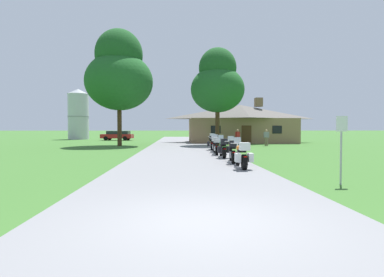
% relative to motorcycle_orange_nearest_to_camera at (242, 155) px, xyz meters
% --- Properties ---
extents(ground_plane, '(500.00, 500.00, 0.00)m').
position_rel_motorcycle_orange_nearest_to_camera_xyz_m(ground_plane, '(-2.29, 12.66, -0.61)').
color(ground_plane, '#386628').
extents(asphalt_driveway, '(6.40, 80.00, 0.06)m').
position_rel_motorcycle_orange_nearest_to_camera_xyz_m(asphalt_driveway, '(-2.29, 10.66, -0.58)').
color(asphalt_driveway, slate).
rests_on(asphalt_driveway, ground).
extents(motorcycle_orange_nearest_to_camera, '(0.72, 2.08, 1.30)m').
position_rel_motorcycle_orange_nearest_to_camera_xyz_m(motorcycle_orange_nearest_to_camera, '(0.00, 0.00, 0.00)').
color(motorcycle_orange_nearest_to_camera, black).
rests_on(motorcycle_orange_nearest_to_camera, asphalt_driveway).
extents(motorcycle_yellow_second_in_row, '(0.67, 2.08, 1.30)m').
position_rel_motorcycle_orange_nearest_to_camera_xyz_m(motorcycle_yellow_second_in_row, '(0.00, 2.30, 0.01)').
color(motorcycle_yellow_second_in_row, black).
rests_on(motorcycle_yellow_second_in_row, asphalt_driveway).
extents(motorcycle_green_third_in_row, '(0.72, 2.08, 1.30)m').
position_rel_motorcycle_orange_nearest_to_camera_xyz_m(motorcycle_green_third_in_row, '(-0.08, 4.87, 0.00)').
color(motorcycle_green_third_in_row, black).
rests_on(motorcycle_green_third_in_row, asphalt_driveway).
extents(motorcycle_red_fourth_in_row, '(0.66, 2.08, 1.30)m').
position_rel_motorcycle_orange_nearest_to_camera_xyz_m(motorcycle_red_fourth_in_row, '(-0.21, 7.08, 0.01)').
color(motorcycle_red_fourth_in_row, black).
rests_on(motorcycle_red_fourth_in_row, asphalt_driveway).
extents(motorcycle_green_fifth_in_row, '(0.66, 2.08, 1.30)m').
position_rel_motorcycle_orange_nearest_to_camera_xyz_m(motorcycle_green_fifth_in_row, '(-0.06, 9.45, 0.01)').
color(motorcycle_green_fifth_in_row, black).
rests_on(motorcycle_green_fifth_in_row, asphalt_driveway).
extents(motorcycle_yellow_farthest_in_row, '(0.85, 2.08, 1.30)m').
position_rel_motorcycle_orange_nearest_to_camera_xyz_m(motorcycle_yellow_farthest_in_row, '(0.01, 11.62, 0.00)').
color(motorcycle_yellow_farthest_in_row, black).
rests_on(motorcycle_yellow_farthest_in_row, asphalt_driveway).
extents(stone_lodge, '(13.40, 7.27, 5.60)m').
position_rel_motorcycle_orange_nearest_to_camera_xyz_m(stone_lodge, '(5.14, 25.32, 1.81)').
color(stone_lodge, '#896B4C').
rests_on(stone_lodge, ground).
extents(bystander_gray_shirt_near_lodge, '(0.51, 0.35, 1.67)m').
position_rel_motorcycle_orange_nearest_to_camera_xyz_m(bystander_gray_shirt_near_lodge, '(6.30, 17.99, 0.32)').
color(bystander_gray_shirt_near_lodge, '#75664C').
rests_on(bystander_gray_shirt_near_lodge, ground).
extents(bystander_red_shirt_beside_signpost, '(0.54, 0.30, 1.67)m').
position_rel_motorcycle_orange_nearest_to_camera_xyz_m(bystander_red_shirt_beside_signpost, '(3.79, 20.23, 0.32)').
color(bystander_red_shirt_beside_signpost, navy).
rests_on(bystander_red_shirt_beside_signpost, ground).
extents(metal_signpost_roadside, '(0.36, 0.06, 2.14)m').
position_rel_motorcycle_orange_nearest_to_camera_xyz_m(metal_signpost_roadside, '(2.36, -3.60, 0.74)').
color(metal_signpost_roadside, '#9EA0A5').
rests_on(metal_signpost_roadside, ground).
extents(tree_by_lodge_front, '(5.46, 5.46, 9.95)m').
position_rel_motorcycle_orange_nearest_to_camera_xyz_m(tree_by_lodge_front, '(1.34, 18.43, 5.76)').
color(tree_by_lodge_front, '#422D19').
rests_on(tree_by_lodge_front, ground).
extents(tree_left_near, '(6.77, 6.77, 11.72)m').
position_rel_motorcycle_orange_nearest_to_camera_xyz_m(tree_left_near, '(-8.60, 18.57, 6.67)').
color(tree_left_near, '#422D19').
rests_on(tree_left_near, ground).
extents(metal_silo_distant, '(3.37, 3.37, 8.22)m').
position_rel_motorcycle_orange_nearest_to_camera_xyz_m(metal_silo_distant, '(-18.97, 38.41, 3.51)').
color(metal_silo_distant, '#B2B7BC').
rests_on(metal_silo_distant, ground).
extents(parked_red_suv_far_left, '(4.77, 2.31, 1.40)m').
position_rel_motorcycle_orange_nearest_to_camera_xyz_m(parked_red_suv_far_left, '(-11.65, 33.30, 0.17)').
color(parked_red_suv_far_left, maroon).
rests_on(parked_red_suv_far_left, ground).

